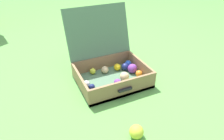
{
  "coord_description": "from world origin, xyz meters",
  "views": [
    {
      "loc": [
        -0.52,
        -1.21,
        0.97
      ],
      "look_at": [
        0.06,
        0.03,
        0.12
      ],
      "focal_mm": 32.16,
      "sensor_mm": 36.0,
      "label": 1
    }
  ],
  "objects": [
    {
      "name": "ground_plane",
      "position": [
        0.0,
        0.0,
        0.0
      ],
      "size": [
        16.0,
        16.0,
        0.0
      ],
      "primitive_type": "plane",
      "color": "#569342"
    },
    {
      "name": "open_suitcase",
      "position": [
        0.07,
        0.1,
        0.12
      ],
      "size": [
        0.56,
        0.59,
        0.56
      ],
      "color": "#4C7051",
      "rests_on": "ground"
    },
    {
      "name": "stray_ball_on_grass",
      "position": [
        -0.05,
        -0.54,
        0.04
      ],
      "size": [
        0.09,
        0.09,
        0.09
      ],
      "primitive_type": "sphere",
      "color": "#CCDB38",
      "rests_on": "ground"
    }
  ]
}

